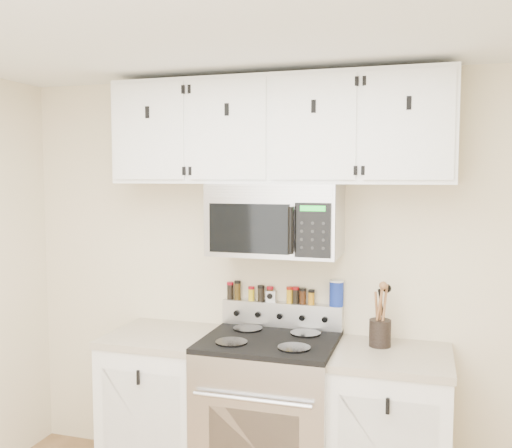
# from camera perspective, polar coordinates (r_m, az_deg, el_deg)

# --- Properties ---
(back_wall) EXTENTS (3.50, 0.01, 2.50)m
(back_wall) POSITION_cam_1_polar(r_m,az_deg,el_deg) (3.59, 2.75, -5.38)
(back_wall) COLOR beige
(back_wall) RESTS_ON floor
(range) EXTENTS (0.76, 0.65, 1.10)m
(range) POSITION_cam_1_polar(r_m,az_deg,el_deg) (3.51, 1.36, -18.64)
(range) COLOR #B7B7BA
(range) RESTS_ON floor
(base_cabinet_left) EXTENTS (0.64, 0.62, 0.92)m
(base_cabinet_left) POSITION_cam_1_polar(r_m,az_deg,el_deg) (3.77, -9.19, -17.43)
(base_cabinet_left) COLOR white
(base_cabinet_left) RESTS_ON floor
(base_cabinet_right) EXTENTS (0.64, 0.62, 0.92)m
(base_cabinet_right) POSITION_cam_1_polar(r_m,az_deg,el_deg) (3.44, 13.31, -19.76)
(base_cabinet_right) COLOR white
(base_cabinet_right) RESTS_ON floor
(microwave) EXTENTS (0.76, 0.44, 0.42)m
(microwave) POSITION_cam_1_polar(r_m,az_deg,el_deg) (3.35, 1.99, 0.46)
(microwave) COLOR #9E9EA3
(microwave) RESTS_ON back_wall
(upper_cabinets) EXTENTS (2.00, 0.35, 0.62)m
(upper_cabinets) POSITION_cam_1_polar(r_m,az_deg,el_deg) (3.38, 2.12, 9.32)
(upper_cabinets) COLOR white
(upper_cabinets) RESTS_ON back_wall
(utensil_crock) EXTENTS (0.12, 0.12, 0.36)m
(utensil_crock) POSITION_cam_1_polar(r_m,az_deg,el_deg) (3.36, 12.30, -10.39)
(utensil_crock) COLOR black
(utensil_crock) RESTS_ON base_cabinet_right
(kitchen_timer) EXTENTS (0.07, 0.06, 0.07)m
(kitchen_timer) POSITION_cam_1_polar(r_m,az_deg,el_deg) (3.59, 1.49, -7.23)
(kitchen_timer) COLOR silver
(kitchen_timer) RESTS_ON range
(salt_canister) EXTENTS (0.09, 0.09, 0.16)m
(salt_canister) POSITION_cam_1_polar(r_m,az_deg,el_deg) (3.50, 8.05, -6.85)
(salt_canister) COLOR #162E9A
(salt_canister) RESTS_ON range
(spice_jar_0) EXTENTS (0.04, 0.04, 0.11)m
(spice_jar_0) POSITION_cam_1_polar(r_m,az_deg,el_deg) (3.67, -2.60, -6.65)
(spice_jar_0) COLOR black
(spice_jar_0) RESTS_ON range
(spice_jar_1) EXTENTS (0.04, 0.04, 0.12)m
(spice_jar_1) POSITION_cam_1_polar(r_m,az_deg,el_deg) (3.65, -1.86, -6.62)
(spice_jar_1) COLOR #412E0F
(spice_jar_1) RESTS_ON range
(spice_jar_2) EXTENTS (0.04, 0.04, 0.09)m
(spice_jar_2) POSITION_cam_1_polar(r_m,az_deg,el_deg) (3.63, -0.46, -6.95)
(spice_jar_2) COLOR gold
(spice_jar_2) RESTS_ON range
(spice_jar_3) EXTENTS (0.04, 0.04, 0.10)m
(spice_jar_3) POSITION_cam_1_polar(r_m,az_deg,el_deg) (3.61, 0.50, -6.93)
(spice_jar_3) COLOR black
(spice_jar_3) RESTS_ON range
(spice_jar_4) EXTENTS (0.04, 0.04, 0.10)m
(spice_jar_4) POSITION_cam_1_polar(r_m,az_deg,el_deg) (3.59, 1.41, -7.00)
(spice_jar_4) COLOR #40230F
(spice_jar_4) RESTS_ON range
(spice_jar_5) EXTENTS (0.04, 0.04, 0.10)m
(spice_jar_5) POSITION_cam_1_polar(r_m,az_deg,el_deg) (3.56, 3.38, -7.08)
(spice_jar_5) COLOR gold
(spice_jar_5) RESTS_ON range
(spice_jar_6) EXTENTS (0.04, 0.04, 0.10)m
(spice_jar_6) POSITION_cam_1_polar(r_m,az_deg,el_deg) (3.55, 3.98, -7.10)
(spice_jar_6) COLOR black
(spice_jar_6) RESTS_ON range
(spice_jar_7) EXTENTS (0.04, 0.04, 0.10)m
(spice_jar_7) POSITION_cam_1_polar(r_m,az_deg,el_deg) (3.54, 4.69, -7.18)
(spice_jar_7) COLOR #391D0D
(spice_jar_7) RESTS_ON range
(spice_jar_8) EXTENTS (0.04, 0.04, 0.09)m
(spice_jar_8) POSITION_cam_1_polar(r_m,az_deg,el_deg) (3.53, 5.56, -7.27)
(spice_jar_8) COLOR orange
(spice_jar_8) RESTS_ON range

